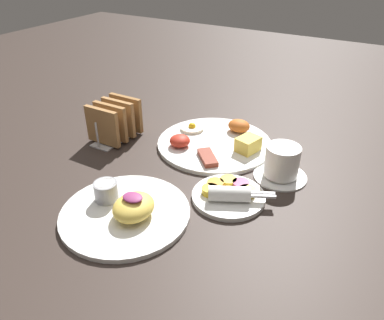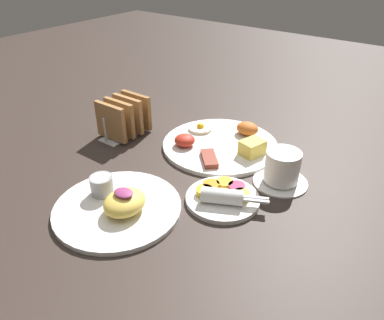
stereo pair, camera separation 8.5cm
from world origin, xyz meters
name	(u,v)px [view 1 (the left image)]	position (x,y,z in m)	size (l,w,h in m)	color
ground_plane	(150,169)	(0.00, 0.00, 0.00)	(3.00, 3.00, 0.00)	#332823
plate_breakfast	(216,142)	(0.08, 0.18, 0.01)	(0.30, 0.30, 0.05)	white
plate_condiments	(229,194)	(0.21, -0.01, 0.01)	(0.17, 0.15, 0.04)	white
plate_foreground	(125,209)	(0.06, -0.16, 0.01)	(0.25, 0.25, 0.06)	white
toast_rack	(115,121)	(-0.17, 0.08, 0.05)	(0.10, 0.15, 0.10)	#B7B7BC
coffee_cup	(282,163)	(0.27, 0.12, 0.04)	(0.12, 0.12, 0.08)	white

